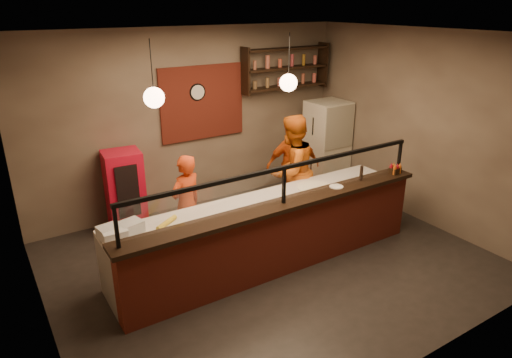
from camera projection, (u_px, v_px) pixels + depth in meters
floor at (270, 261)px, 6.72m from camera, size 6.00×6.00×0.00m
ceiling at (273, 34)px, 5.56m from camera, size 6.00×6.00×0.00m
wall_back at (192, 120)px, 8.10m from camera, size 6.00×0.00×6.00m
wall_left at (28, 209)px, 4.64m from camera, size 0.00×5.00×5.00m
wall_right at (419, 128)px, 7.64m from camera, size 0.00×5.00×5.00m
wall_front at (425, 233)px, 4.17m from camera, size 6.00×0.00×6.00m
brick_patch at (203, 103)px, 8.07m from camera, size 1.60×0.04×1.30m
service_counter at (283, 240)px, 6.30m from camera, size 4.60×0.25×1.00m
counter_ledge at (283, 205)px, 6.11m from camera, size 4.70×0.37×0.06m
worktop_cabinet at (263, 230)px, 6.72m from camera, size 4.60×0.75×0.85m
worktop at (263, 202)px, 6.56m from camera, size 4.60×0.75×0.05m
sneeze_guard at (284, 181)px, 5.99m from camera, size 4.50×0.05×0.52m
wall_shelving at (286, 68)px, 8.62m from camera, size 1.84×0.28×0.85m
wall_clock at (197, 92)px, 7.94m from camera, size 0.30×0.04×0.30m
pendant_left at (154, 97)px, 5.20m from camera, size 0.24×0.24×0.77m
pendant_right at (288, 83)px, 6.15m from camera, size 0.24×0.24×0.77m
cook_left at (186, 204)px, 6.77m from camera, size 0.65×0.53×1.53m
cook_mid at (291, 171)px, 7.56m from camera, size 1.07×0.93×1.89m
cook_right at (293, 166)px, 8.18m from camera, size 1.05×0.74×1.65m
fridge at (326, 145)px, 9.14m from camera, size 0.74×0.69×1.77m
red_cooler at (125, 191)px, 7.46m from camera, size 0.63×0.59×1.36m
pizza_dough at (315, 187)px, 7.02m from camera, size 0.70×0.70×0.01m
prep_tub_a at (130, 227)px, 5.64m from camera, size 0.34×0.29×0.14m
prep_tub_b at (111, 232)px, 5.53m from camera, size 0.32×0.27×0.14m
prep_tub_c at (115, 235)px, 5.44m from camera, size 0.29×0.24×0.14m
rolling_pin at (167, 223)px, 5.83m from camera, size 0.35×0.27×0.07m
condiment_caddy at (395, 170)px, 7.13m from camera, size 0.18×0.15×0.09m
pepper_mill at (361, 173)px, 6.84m from camera, size 0.06×0.06×0.22m
small_plate at (336, 187)px, 6.61m from camera, size 0.21×0.21×0.01m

